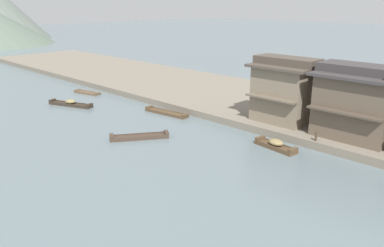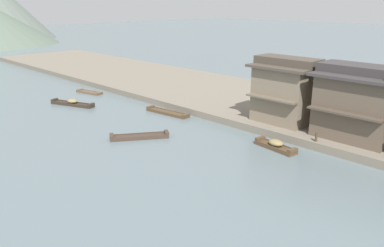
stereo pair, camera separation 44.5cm
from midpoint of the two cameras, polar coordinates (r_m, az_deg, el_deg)
riverbank_right at (r=50.10m, az=4.83°, el=4.15°), size 18.00×110.00×0.71m
boat_moored_nearest at (r=54.21m, az=-15.27°, el=4.35°), size 1.95×4.17×0.35m
boat_moored_second at (r=35.46m, az=-8.04°, el=-1.94°), size 4.97×3.77×0.51m
boat_moored_third at (r=42.83m, az=-4.04°, el=1.58°), size 1.68×5.66×0.46m
boat_moored_far at (r=33.41m, az=11.75°, el=-3.11°), size 1.56×3.99×0.82m
boat_midriver_drifting at (r=48.34m, az=-17.54°, el=2.77°), size 3.05×5.77×0.78m
house_waterfront_second at (r=35.58m, az=22.78°, el=2.89°), size 6.00×6.97×6.14m
house_waterfront_tall at (r=38.29m, az=13.09°, el=4.78°), size 5.33×6.08×6.14m
mooring_post_dock_mid at (r=33.91m, az=17.29°, el=-1.80°), size 0.20×0.20×0.79m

